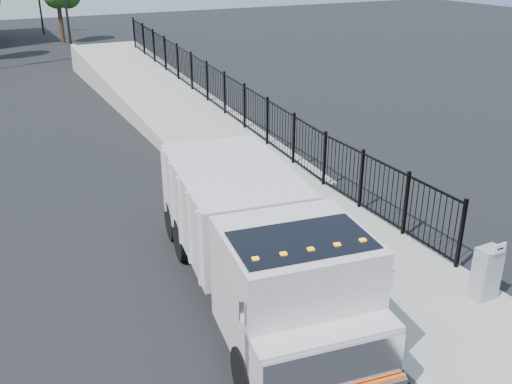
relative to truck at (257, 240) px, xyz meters
name	(u,v)px	position (x,y,z in m)	size (l,w,h in m)	color
ground	(292,267)	(1.47, 0.94, -1.59)	(120.00, 120.00, 0.00)	black
sidewalk	(405,285)	(3.40, -1.06, -1.53)	(3.55, 12.00, 0.12)	#9E998E
curb	(337,306)	(1.47, -1.06, -1.51)	(0.30, 12.00, 0.16)	#ADAAA3
ramp	(166,109)	(3.60, 16.94, -1.59)	(3.95, 24.00, 1.70)	#9E998E
iron_fence	(225,107)	(5.02, 12.94, -0.69)	(0.10, 28.00, 1.80)	black
truck	(257,240)	(0.00, 0.00, 0.00)	(3.74, 8.53, 2.82)	black
worker	(362,269)	(1.87, -1.31, -0.54)	(0.68, 0.44, 1.85)	maroon
utility_cabinet	(486,273)	(4.57, -2.31, -0.84)	(0.55, 0.40, 1.25)	gray
arrow_sign	(500,248)	(4.57, -2.53, -0.11)	(0.35, 0.04, 0.22)	white
debris	(309,233)	(2.66, 2.05, -1.41)	(0.44, 0.44, 0.11)	silver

